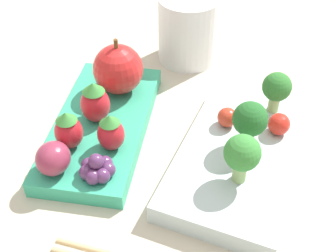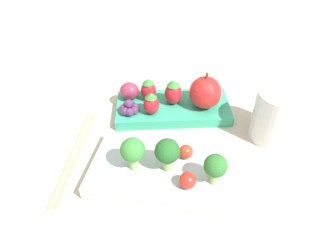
# 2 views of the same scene
# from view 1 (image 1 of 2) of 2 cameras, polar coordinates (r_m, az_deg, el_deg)

# --- Properties ---
(ground_plane) EXTENTS (4.00, 4.00, 0.00)m
(ground_plane) POSITION_cam_1_polar(r_m,az_deg,el_deg) (0.52, -0.42, -2.26)
(ground_plane) COLOR #BCB29E
(bento_box_savoury) EXTENTS (0.22, 0.14, 0.02)m
(bento_box_savoury) POSITION_cam_1_polar(r_m,az_deg,el_deg) (0.49, 8.78, -3.81)
(bento_box_savoury) COLOR silver
(bento_box_savoury) RESTS_ON ground_plane
(bento_box_fruit) EXTENTS (0.22, 0.12, 0.02)m
(bento_box_fruit) POSITION_cam_1_polar(r_m,az_deg,el_deg) (0.53, -8.13, -0.04)
(bento_box_fruit) COLOR #33A87F
(bento_box_fruit) RESTS_ON ground_plane
(broccoli_floret_0) EXTENTS (0.03, 0.03, 0.05)m
(broccoli_floret_0) POSITION_cam_1_polar(r_m,az_deg,el_deg) (0.52, 13.11, 4.52)
(broccoli_floret_0) COLOR #93B770
(broccoli_floret_0) RESTS_ON bento_box_savoury
(broccoli_floret_1) EXTENTS (0.04, 0.04, 0.05)m
(broccoli_floret_1) POSITION_cam_1_polar(r_m,az_deg,el_deg) (0.47, 10.01, 0.82)
(broccoli_floret_1) COLOR #93B770
(broccoli_floret_1) RESTS_ON bento_box_savoury
(broccoli_floret_2) EXTENTS (0.04, 0.04, 0.05)m
(broccoli_floret_2) POSITION_cam_1_polar(r_m,az_deg,el_deg) (0.43, 9.03, -3.43)
(broccoli_floret_2) COLOR #93B770
(broccoli_floret_2) RESTS_ON bento_box_savoury
(cherry_tomato_0) EXTENTS (0.02, 0.02, 0.02)m
(cherry_tomato_0) POSITION_cam_1_polar(r_m,az_deg,el_deg) (0.51, 7.23, 1.07)
(cherry_tomato_0) COLOR red
(cherry_tomato_0) RESTS_ON bento_box_savoury
(cherry_tomato_1) EXTENTS (0.02, 0.02, 0.02)m
(cherry_tomato_1) POSITION_cam_1_polar(r_m,az_deg,el_deg) (0.51, 13.38, 0.23)
(cherry_tomato_1) COLOR red
(cherry_tomato_1) RESTS_ON bento_box_savoury
(apple) EXTENTS (0.06, 0.06, 0.07)m
(apple) POSITION_cam_1_polar(r_m,az_deg,el_deg) (0.55, -6.11, 6.90)
(apple) COLOR red
(apple) RESTS_ON bento_box_fruit
(strawberry_0) EXTENTS (0.03, 0.03, 0.04)m
(strawberry_0) POSITION_cam_1_polar(r_m,az_deg,el_deg) (0.49, -12.05, -0.51)
(strawberry_0) COLOR red
(strawberry_0) RESTS_ON bento_box_fruit
(strawberry_1) EXTENTS (0.03, 0.03, 0.04)m
(strawberry_1) POSITION_cam_1_polar(r_m,az_deg,el_deg) (0.48, -6.99, -0.79)
(strawberry_1) COLOR red
(strawberry_1) RESTS_ON bento_box_fruit
(strawberry_2) EXTENTS (0.03, 0.03, 0.05)m
(strawberry_2) POSITION_cam_1_polar(r_m,az_deg,el_deg) (0.52, -8.68, 3.21)
(strawberry_2) COLOR red
(strawberry_2) RESTS_ON bento_box_fruit
(plum) EXTENTS (0.04, 0.03, 0.03)m
(plum) POSITION_cam_1_polar(r_m,az_deg,el_deg) (0.47, -13.83, -3.85)
(plum) COLOR #892D47
(plum) RESTS_ON bento_box_fruit
(grape_cluster) EXTENTS (0.04, 0.04, 0.03)m
(grape_cluster) POSITION_cam_1_polar(r_m,az_deg,el_deg) (0.46, -8.64, -5.11)
(grape_cluster) COLOR #562D5B
(grape_cluster) RESTS_ON bento_box_fruit
(drinking_cup) EXTENTS (0.08, 0.08, 0.09)m
(drinking_cup) POSITION_cam_1_polar(r_m,az_deg,el_deg) (0.63, 2.48, 11.76)
(drinking_cup) COLOR white
(drinking_cup) RESTS_ON ground_plane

